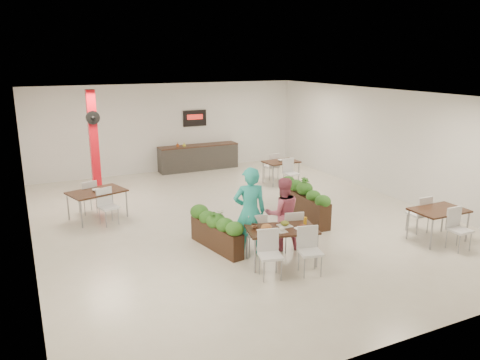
% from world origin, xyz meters
% --- Properties ---
extents(ground, '(12.00, 12.00, 0.00)m').
position_xyz_m(ground, '(0.00, 0.00, 0.00)').
color(ground, beige).
rests_on(ground, ground).
extents(room_shell, '(10.10, 12.10, 3.22)m').
position_xyz_m(room_shell, '(0.00, 0.00, 2.01)').
color(room_shell, white).
rests_on(room_shell, ground).
extents(red_column, '(0.40, 0.41, 3.20)m').
position_xyz_m(red_column, '(-3.00, 3.79, 1.64)').
color(red_column, red).
rests_on(red_column, ground).
extents(service_counter, '(3.00, 0.64, 2.20)m').
position_xyz_m(service_counter, '(1.00, 5.65, 0.49)').
color(service_counter, '#312E2C').
rests_on(service_counter, ground).
extents(main_table, '(1.57, 1.86, 0.92)m').
position_xyz_m(main_table, '(-0.43, -2.84, 0.64)').
color(main_table, black).
rests_on(main_table, ground).
extents(diner_man, '(0.79, 0.62, 1.93)m').
position_xyz_m(diner_man, '(-0.82, -2.19, 0.97)').
color(diner_man, '#28AEA5').
rests_on(diner_man, ground).
extents(diner_woman, '(0.91, 0.78, 1.62)m').
position_xyz_m(diner_woman, '(-0.02, -2.19, 0.81)').
color(diner_woman, '#D65F7C').
rests_on(diner_woman, ground).
extents(planter_left, '(0.66, 1.75, 0.92)m').
position_xyz_m(planter_left, '(-1.33, -1.59, 0.49)').
color(planter_left, black).
rests_on(planter_left, ground).
extents(planter_right, '(0.47, 2.13, 1.12)m').
position_xyz_m(planter_right, '(1.49, -0.76, 0.52)').
color(planter_right, black).
rests_on(planter_right, ground).
extents(side_table_a, '(1.58, 1.67, 0.92)m').
position_xyz_m(side_table_a, '(-3.34, 1.60, 0.64)').
color(side_table_a, black).
rests_on(side_table_a, ground).
extents(side_table_b, '(1.17, 1.64, 0.92)m').
position_xyz_m(side_table_b, '(2.80, 2.63, 0.62)').
color(side_table_b, black).
rests_on(side_table_b, ground).
extents(side_table_c, '(1.24, 1.63, 0.92)m').
position_xyz_m(side_table_c, '(3.45, -3.33, 0.63)').
color(side_table_c, black).
rests_on(side_table_c, ground).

